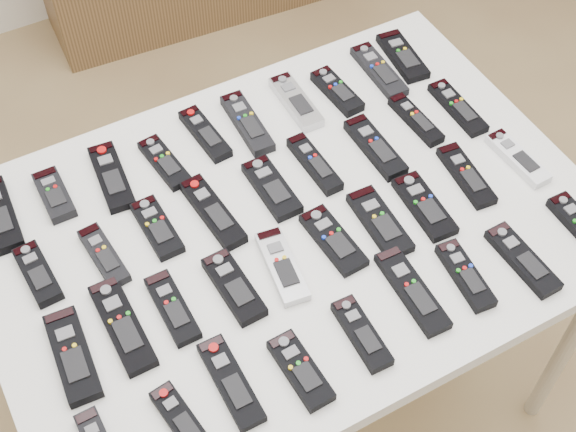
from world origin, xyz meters
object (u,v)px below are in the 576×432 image
remote_8 (379,71)px  remote_12 (157,228)px  remote_36 (523,260)px  remote_0 (0,215)px  remote_32 (300,370)px  table (288,238)px  remote_27 (466,175)px  remote_7 (337,91)px  remote_9 (403,56)px  remote_35 (465,275)px  remote_31 (231,382)px  remote_19 (73,356)px  remote_33 (362,334)px  remote_21 (173,308)px  remote_11 (104,256)px  remote_18 (458,108)px  remote_26 (424,206)px  remote_28 (518,158)px  remote_6 (296,102)px  remote_34 (412,291)px  remote_3 (164,162)px  remote_24 (333,240)px  remote_17 (416,120)px  remote_14 (272,188)px  remote_13 (213,212)px  remote_15 (314,164)px  remote_1 (54,195)px  remote_20 (123,325)px  remote_16 (375,147)px  remote_23 (282,266)px  remote_4 (205,134)px

remote_8 → remote_12: size_ratio=1.23×
remote_36 → remote_8: bearing=83.9°
remote_0 → remote_32: size_ratio=1.24×
table → remote_27: size_ratio=7.14×
remote_7 → remote_32: bearing=-130.0°
remote_8 → remote_27: same height
remote_9 → remote_35: bearing=-106.5°
remote_8 → remote_31: 0.87m
remote_0 → remote_19: (0.02, -0.38, 0.00)m
remote_33 → remote_36: (0.37, -0.01, -0.00)m
remote_7 → remote_21: bearing=-152.2°
remote_11 → remote_21: remote_11 is taller
remote_9 → remote_18: remote_9 is taller
remote_26 → remote_28: (0.25, 0.01, 0.00)m
remote_28 → remote_36: size_ratio=0.95×
remote_6 → remote_34: 0.56m
remote_3 → remote_7: bearing=-5.2°
remote_31 → remote_21: bearing=99.1°
remote_9 → remote_19: size_ratio=0.90×
table → remote_32: (-0.15, -0.31, 0.07)m
remote_3 → remote_8: size_ratio=0.83×
remote_24 → remote_31: size_ratio=0.91×
remote_21 → remote_36: remote_36 is taller
remote_17 → remote_31: remote_17 is taller
remote_14 → remote_18: 0.49m
remote_26 → remote_31: 0.55m
remote_6 → remote_18: size_ratio=1.00×
remote_13 → remote_15: (0.25, 0.01, 0.00)m
remote_19 → remote_33: bearing=-19.4°
remote_0 → remote_21: (0.22, -0.37, -0.00)m
remote_15 → remote_33: (-0.13, -0.40, -0.00)m
remote_1 → remote_20: 0.36m
remote_7 → remote_24: (-0.23, -0.36, -0.00)m
remote_19 → remote_26: bearing=2.9°
remote_3 → remote_13: 0.18m
remote_36 → remote_15: bearing=118.1°
remote_1 → remote_20: size_ratio=0.66×
remote_14 → remote_19: bearing=-161.2°
remote_1 → remote_35: bearing=-42.0°
remote_16 → remote_32: (-0.41, -0.39, 0.00)m
remote_27 → remote_34: same height
remote_11 → remote_32: (0.22, -0.41, 0.00)m
remote_16 → remote_23: 0.37m
remote_15 → remote_36: bearing=-61.9°
remote_32 → remote_34: 0.27m
remote_16 → remote_24: bearing=-140.6°
remote_28 → remote_11: bearing=165.4°
table → remote_13: size_ratio=6.37×
remote_4 → remote_7: (0.33, -0.03, 0.00)m
remote_8 → remote_18: bearing=-62.5°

